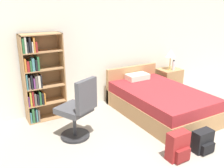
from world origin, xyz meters
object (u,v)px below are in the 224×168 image
object	(u,v)px
bookshelf	(39,78)
office_chair	(78,110)
backpack_black	(203,142)
table_lamp	(171,54)
bed	(158,101)
water_bottle	(174,65)
nightstand	(169,81)
backpack_red	(178,147)

from	to	relation	value
bookshelf	office_chair	distance (m)	1.14
office_chair	backpack_black	bearing A→B (deg)	-41.04
bookshelf	office_chair	xyz separation A→B (m)	(0.35, -1.04, -0.32)
bookshelf	table_lamp	size ratio (longest dim) A/B	3.39
office_chair	bookshelf	bearing A→B (deg)	108.57
bed	water_bottle	xyz separation A→B (m)	(1.06, 0.72, 0.45)
office_chair	nightstand	world-z (taller)	office_chair
water_bottle	nightstand	bearing A→B (deg)	98.87
bookshelf	nightstand	world-z (taller)	bookshelf
water_bottle	backpack_black	xyz separation A→B (m)	(-1.33, -2.12, -0.57)
bed	table_lamp	bearing A→B (deg)	38.28
nightstand	table_lamp	distance (m)	0.70
bed	backpack_red	world-z (taller)	bed
office_chair	backpack_red	size ratio (longest dim) A/B	2.49
backpack_red	backpack_black	bearing A→B (deg)	-4.81
bed	water_bottle	bearing A→B (deg)	34.20
bed	water_bottle	distance (m)	1.35
bookshelf	table_lamp	bearing A→B (deg)	-2.58
table_lamp	water_bottle	distance (m)	0.29
nightstand	backpack_black	world-z (taller)	nightstand
bookshelf	bed	xyz separation A→B (m)	(2.12, -0.94, -0.56)
bookshelf	water_bottle	world-z (taller)	bookshelf
office_chair	backpack_red	xyz separation A→B (m)	(1.02, -1.26, -0.31)
backpack_black	backpack_red	size ratio (longest dim) A/B	0.80
bed	nightstand	xyz separation A→B (m)	(1.04, 0.83, 0.03)
bed	backpack_red	size ratio (longest dim) A/B	4.85
office_chair	table_lamp	world-z (taller)	table_lamp
bookshelf	office_chair	size ratio (longest dim) A/B	1.55
water_bottle	backpack_black	world-z (taller)	water_bottle
backpack_black	office_chair	bearing A→B (deg)	138.96
nightstand	backpack_black	size ratio (longest dim) A/B	1.78
bed	bookshelf	bearing A→B (deg)	156.15
bookshelf	backpack_black	distance (m)	3.05
water_bottle	table_lamp	bearing A→B (deg)	122.18
bed	nightstand	world-z (taller)	bed
bookshelf	backpack_black	size ratio (longest dim) A/B	4.83
bookshelf	office_chair	bearing A→B (deg)	-71.43
bed	backpack_black	size ratio (longest dim) A/B	6.08
bookshelf	nightstand	size ratio (longest dim) A/B	2.71
bookshelf	table_lamp	xyz separation A→B (m)	(3.12, -0.14, 0.16)
backpack_red	bookshelf	bearing A→B (deg)	120.71
bookshelf	office_chair	world-z (taller)	bookshelf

